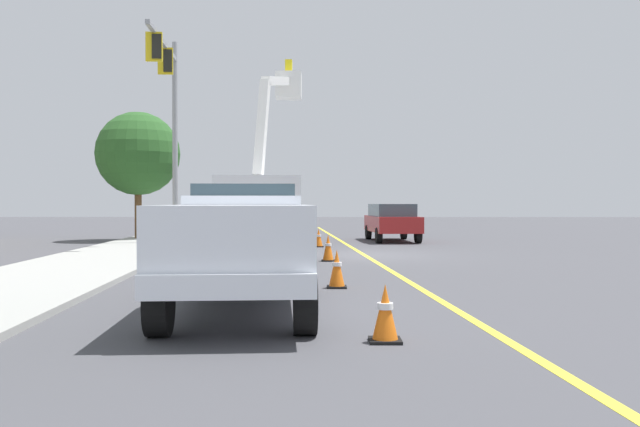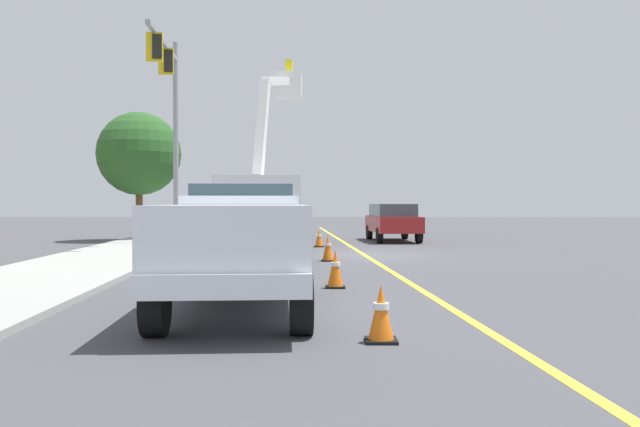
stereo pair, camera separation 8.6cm
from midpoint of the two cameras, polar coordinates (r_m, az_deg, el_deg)
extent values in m
plane|color=#47474C|center=(21.95, 3.75, -3.61)|extent=(120.00, 120.00, 0.00)
cube|color=#9E9E99|center=(22.39, -17.31, -3.41)|extent=(60.10, 7.92, 0.12)
cube|color=yellow|center=(21.95, 3.75, -3.60)|extent=(49.88, 3.76, 0.01)
cube|color=white|center=(22.27, -5.29, -1.23)|extent=(8.36, 3.08, 0.36)
cube|color=white|center=(24.88, -5.13, 0.77)|extent=(2.79, 2.53, 1.60)
cube|color=#384C56|center=(25.09, -5.12, 2.37)|extent=(1.95, 2.22, 0.64)
cube|color=white|center=(21.27, -5.37, 0.61)|extent=(5.41, 2.87, 1.80)
cube|color=white|center=(20.32, -5.18, 7.46)|extent=(1.11, 0.48, 3.03)
cube|color=white|center=(22.39, -3.78, 11.35)|extent=(3.04, 0.84, 0.79)
cube|color=white|center=(23.83, -2.83, 10.97)|extent=(0.90, 0.90, 0.90)
cube|color=yellow|center=(23.95, -2.83, 12.38)|extent=(0.36, 0.24, 0.60)
cylinder|color=black|center=(25.21, -7.67, -1.85)|extent=(1.06, 0.41, 1.04)
cylinder|color=black|center=(25.15, -2.54, -1.85)|extent=(1.06, 0.41, 1.04)
cylinder|color=black|center=(20.88, -8.50, -2.42)|extent=(1.06, 0.41, 1.04)
cylinder|color=black|center=(20.81, -2.31, -2.43)|extent=(1.06, 0.41, 1.04)
cylinder|color=black|center=(19.58, -8.82, -2.65)|extent=(1.06, 0.41, 1.04)
cylinder|color=black|center=(19.50, -2.22, -2.65)|extent=(1.06, 0.41, 1.04)
cube|color=white|center=(10.53, -7.12, -4.44)|extent=(5.74, 2.50, 0.30)
cube|color=white|center=(11.72, -6.76, -1.20)|extent=(2.15, 2.07, 1.10)
cube|color=#384C56|center=(11.91, -6.71, 1.15)|extent=(1.47, 1.86, 0.56)
cube|color=white|center=(9.49, -7.49, -2.60)|extent=(3.50, 2.34, 1.10)
cylinder|color=black|center=(12.48, -10.96, -5.13)|extent=(0.86, 0.36, 0.84)
cylinder|color=black|center=(12.38, -2.21, -5.16)|extent=(0.86, 0.36, 0.84)
cylinder|color=black|center=(8.85, -14.02, -7.62)|extent=(0.86, 0.36, 0.84)
cylinder|color=black|center=(8.72, -1.59, -7.73)|extent=(0.86, 0.36, 0.84)
cube|color=maroon|center=(30.10, 6.16, -0.89)|extent=(4.92, 2.24, 0.70)
cube|color=#384C56|center=(30.23, 6.11, 0.26)|extent=(3.57, 1.92, 0.60)
cylinder|color=black|center=(28.68, 8.40, -1.88)|extent=(0.70, 0.29, 0.68)
cylinder|color=black|center=(28.37, 5.01, -1.91)|extent=(0.70, 0.29, 0.68)
cylinder|color=black|center=(31.87, 7.17, -1.60)|extent=(0.70, 0.29, 0.68)
cylinder|color=black|center=(31.60, 4.12, -1.62)|extent=(0.70, 0.29, 0.68)
cube|color=black|center=(8.38, 5.35, -10.87)|extent=(0.40, 0.40, 0.04)
cone|color=orange|center=(8.31, 5.36, -8.43)|extent=(0.32, 0.32, 0.68)
cylinder|color=white|center=(8.30, 5.36, -7.96)|extent=(0.20, 0.20, 0.08)
cube|color=black|center=(13.51, 1.28, -6.36)|extent=(0.40, 0.40, 0.04)
cone|color=orange|center=(13.47, 1.28, -4.71)|extent=(0.32, 0.32, 0.74)
cylinder|color=white|center=(13.46, 1.28, -4.40)|extent=(0.20, 0.20, 0.08)
cube|color=black|center=(19.64, 0.58, -4.09)|extent=(0.40, 0.40, 0.04)
cone|color=orange|center=(19.61, 0.58, -2.93)|extent=(0.32, 0.32, 0.76)
cylinder|color=white|center=(19.60, 0.58, -2.70)|extent=(0.20, 0.20, 0.08)
cube|color=black|center=(25.96, -0.22, -2.87)|extent=(0.40, 0.40, 0.04)
cone|color=orange|center=(25.93, -0.22, -2.08)|extent=(0.32, 0.32, 0.68)
cylinder|color=white|center=(25.93, -0.22, -1.93)|extent=(0.20, 0.20, 0.08)
cylinder|color=gray|center=(27.99, -12.50, 5.91)|extent=(0.22, 0.22, 8.36)
cube|color=gray|center=(25.75, -13.54, 14.16)|extent=(5.71, 0.57, 0.16)
cube|color=gold|center=(26.18, -13.31, 12.70)|extent=(0.16, 0.57, 1.00)
cube|color=black|center=(26.16, -13.09, 12.71)|extent=(0.22, 0.33, 0.84)
cube|color=gold|center=(23.98, -14.26, 13.80)|extent=(0.16, 0.57, 1.00)
cube|color=black|center=(23.96, -14.01, 13.81)|extent=(0.22, 0.33, 0.84)
cylinder|color=brown|center=(31.45, -15.52, 0.15)|extent=(0.32, 0.32, 2.67)
sphere|color=#285623|center=(31.53, -15.54, 5.01)|extent=(3.83, 3.83, 3.83)
camera|label=1|loc=(0.04, -90.12, 0.00)|focal=37.02mm
camera|label=2|loc=(0.04, 89.88, 0.00)|focal=37.02mm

